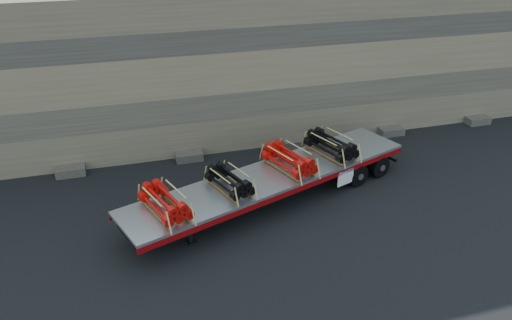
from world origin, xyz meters
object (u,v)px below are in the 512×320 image
(trailer, at_px, (272,188))
(bundle_midrear, at_px, (289,160))
(bundle_rear, at_px, (331,146))
(bundle_front, at_px, (165,203))
(bundle_midfront, at_px, (230,182))

(trailer, xyz_separation_m, bundle_midrear, (0.73, 0.26, 0.97))
(bundle_midrear, distance_m, bundle_rear, 2.16)
(bundle_front, xyz_separation_m, bundle_rear, (6.89, 2.47, 0.01))
(trailer, xyz_separation_m, bundle_midfront, (-1.79, -0.64, 0.92))
(bundle_front, relative_size, bundle_midfront, 1.09)
(trailer, xyz_separation_m, bundle_front, (-4.13, -1.48, 0.96))
(trailer, relative_size, bundle_front, 5.77)
(bundle_rear, bearing_deg, trailer, 180.00)
(trailer, xyz_separation_m, bundle_rear, (2.76, 0.99, 0.97))
(bundle_midrear, xyz_separation_m, bundle_rear, (2.03, 0.73, -0.00))
(bundle_midfront, height_order, bundle_midrear, bundle_midrear)
(bundle_rear, bearing_deg, bundle_midfront, 180.00)
(bundle_midrear, bearing_deg, trailer, 180.00)
(trailer, distance_m, bundle_midrear, 1.24)
(bundle_midfront, bearing_deg, bundle_front, -180.00)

